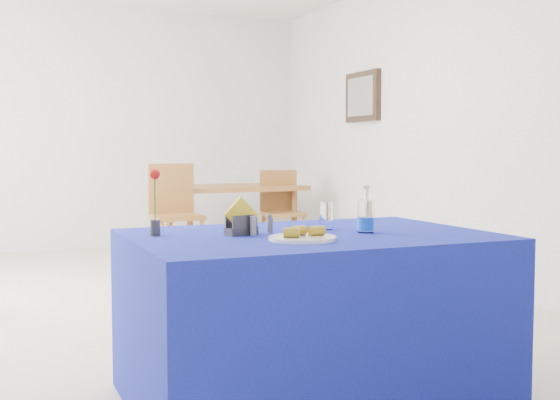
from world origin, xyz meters
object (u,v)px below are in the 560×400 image
Objects in this scene: plate at (302,238)px; water_bottle at (365,217)px; oak_table at (231,192)px; chair_bg_right at (281,206)px; chair_bg_left at (174,208)px; blue_table at (310,316)px.

water_bottle is at bearing 19.38° from plate.
oak_table is 0.57m from chair_bg_right.
chair_bg_left is (0.49, 4.00, -0.18)m from plate.
chair_bg_left reaches higher than blue_table.
blue_table is at bearing -104.75° from oak_table.
water_bottle reaches higher than chair_bg_right.
plate is at bearing -123.71° from blue_table.
blue_table is 1.59× the size of chair_bg_left.
oak_table is 1.51× the size of chair_bg_left.
chair_bg_right reaches higher than plate.
chair_bg_right reaches higher than oak_table.
blue_table is (0.13, 0.20, -0.39)m from plate.
blue_table is at bearing -104.74° from chair_bg_right.
blue_table is 7.44× the size of water_bottle.
oak_table is at bearing 75.25° from blue_table.
chair_bg_right is at bearing 67.87° from plate.
plate is 0.28× the size of chair_bg_left.
chair_bg_left reaches higher than chair_bg_right.
chair_bg_left reaches higher than oak_table.
blue_table is at bearing 56.29° from plate.
chair_bg_left reaches higher than water_bottle.
chair_bg_right is (0.46, -0.31, -0.14)m from oak_table.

